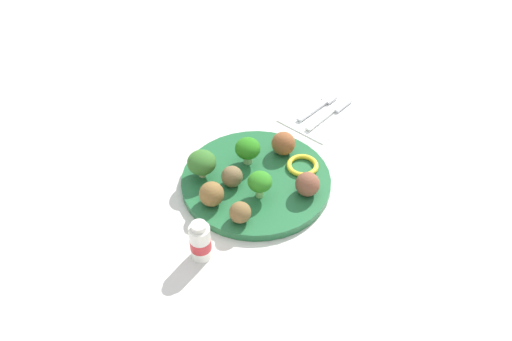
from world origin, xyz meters
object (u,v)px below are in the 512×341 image
Objects in this scene: meatball_back_left at (212,194)px; meatball_far_rim at (307,184)px; broccoli_floret_mid_left at (260,182)px; meatball_back_right at (240,212)px; napkin at (323,113)px; yogurt_bottle at (200,242)px; broccoli_floret_front_left at (248,149)px; fork at (319,106)px; knife at (332,113)px; meatball_mid_left at (232,177)px; pepper_ring_front_right at (303,166)px; meatball_front_right at (284,144)px; broccoli_floret_near_rim at (202,163)px; plate at (256,181)px.

meatball_far_rim is at bearing -45.89° from meatball_back_left.
broccoli_floret_mid_left is 0.07m from meatball_back_right.
yogurt_bottle reaches higher than napkin.
broccoli_floret_front_left is 0.25m from fork.
knife is (0.30, 0.02, -0.04)m from broccoli_floret_mid_left.
fork is (0.31, 0.00, -0.03)m from meatball_mid_left.
meatball_back_left is 0.19m from pepper_ring_front_right.
meatball_mid_left is (-0.13, 0.03, -0.00)m from meatball_front_right.
broccoli_floret_front_left is at bearing 88.08° from meatball_far_rim.
meatball_back_right is 0.26× the size of knife.
broccoli_floret_front_left reaches higher than fork.
meatball_mid_left is at bearing 116.45° from meatball_far_rim.
pepper_ring_front_right is 0.50× the size of fork.
meatball_mid_left is (0.01, -0.06, -0.01)m from broccoli_floret_near_rim.
meatball_far_rim and meatball_back_left have the same top height.
meatball_mid_left is 0.06m from meatball_back_left.
plate is at bearing -58.49° from broccoli_floret_near_rim.
meatball_far_rim is 0.14m from meatball_back_right.
broccoli_floret_front_left is at bearing 16.61° from yogurt_bottle.
meatball_back_right is (-0.00, -0.07, -0.00)m from meatball_back_left.
meatball_back_right is at bearing -168.62° from meatball_front_right.
pepper_ring_front_right is 0.78× the size of yogurt_bottle.
meatball_back_left is (-0.10, 0.03, 0.03)m from plate.
meatball_mid_left is at bearing 18.93° from yogurt_bottle.
meatball_back_right reaches higher than knife.
broccoli_floret_mid_left is 0.86× the size of pepper_ring_front_right.
meatball_far_rim is 0.73× the size of pepper_ring_front_right.
broccoli_floret_near_rim is 0.45× the size of fork.
meatball_mid_left reaches higher than fork.
meatball_far_rim is at bearing -25.27° from meatball_back_right.
knife is at bearing 4.51° from broccoli_floret_mid_left.
broccoli_floret_front_left is 0.23m from yogurt_bottle.
broccoli_floret_mid_left is 1.17× the size of meatball_back_left.
fork is at bearing 61.71° from napkin.
pepper_ring_front_right is (0.18, -0.01, -0.01)m from meatball_back_right.
broccoli_floret_front_left is 0.45× the size of fork.
meatball_back_right is (-0.10, -0.04, 0.03)m from plate.
plate is 0.09m from pepper_ring_front_right.
yogurt_bottle reaches higher than knife.
meatball_front_right is at bearing 177.60° from knife.
napkin is at bearing 3.73° from meatball_front_right.
plate reaches higher than fork.
meatball_far_rim is 1.16× the size of meatball_back_right.
meatball_back_left reaches higher than meatball_back_right.
broccoli_floret_near_rim is 1.38× the size of meatball_mid_left.
meatball_mid_left is 0.27× the size of knife.
broccoli_floret_front_left is 0.07m from meatball_mid_left.
broccoli_floret_mid_left is at bearing -2.22° from yogurt_bottle.
pepper_ring_front_right is (0.13, -0.14, -0.03)m from broccoli_floret_near_rim.
meatball_back_left reaches higher than plate.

